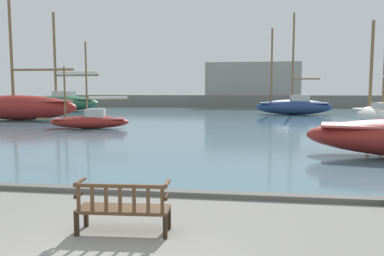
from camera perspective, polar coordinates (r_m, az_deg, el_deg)
The scene contains 8 objects.
harbor_water at distance 48.81m, azimuth 5.58°, elevation 2.81°, with size 100.00×80.00×0.08m, color slate.
quay_edge_kerb at distance 9.13m, azimuth -5.44°, elevation -9.72°, with size 40.00×0.30×0.12m, color #5B5954.
park_bench at distance 6.75m, azimuth -10.46°, elevation -11.75°, with size 1.63×0.62×0.92m.
sailboat_mid_port at distance 47.64m, azimuth -19.62°, elevation 3.87°, with size 12.66×4.15×11.55m.
sailboat_centre_channel at distance 38.98m, azimuth 15.26°, elevation 3.35°, with size 7.56×2.02×10.02m.
sailboat_nearest_starboard at distance 24.77m, azimuth -15.29°, elevation 1.17°, with size 5.87×2.01×5.46m.
sailboat_nearest_port at distance 34.14m, azimuth -25.20°, elevation 3.14°, with size 11.70×2.62×14.47m.
far_breakwater at distance 54.64m, azimuth 7.00°, elevation 5.22°, with size 53.56×2.40×6.52m.
Camera 1 is at (2.06, -4.70, 2.49)m, focal length 35.00 mm.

